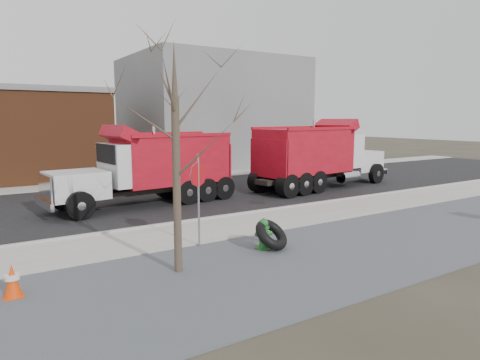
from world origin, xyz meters
TOP-DOWN VIEW (x-y plane):
  - ground at (0.00, 0.00)m, footprint 120.00×120.00m
  - gravel_verge at (0.00, -3.50)m, footprint 60.00×5.00m
  - sidewalk at (0.00, 0.25)m, footprint 60.00×2.50m
  - curb at (0.00, 1.55)m, footprint 60.00×0.15m
  - road at (0.00, 6.30)m, footprint 60.00×9.40m
  - far_sidewalk at (0.00, 12.00)m, footprint 60.00×2.00m
  - building_grey at (9.00, 18.00)m, footprint 12.00×10.00m
  - bare_tree at (-3.20, -2.60)m, footprint 3.20×3.20m
  - fire_hydrant at (-0.54, -2.26)m, footprint 0.49×0.48m
  - truck_tire at (-0.39, -2.41)m, footprint 1.24×1.20m
  - stop_sign at (-1.90, -1.10)m, footprint 0.65×0.32m
  - traffic_cone_near at (-6.56, -2.18)m, footprint 0.36×0.36m
  - dump_truck_red_a at (7.86, 4.73)m, footprint 8.64×3.39m
  - dump_truck_red_b at (-0.81, 5.24)m, footprint 7.72×2.95m

SIDE VIEW (x-z plane):
  - ground at x=0.00m, z-range 0.00..0.00m
  - road at x=0.00m, z-range 0.00..0.02m
  - gravel_verge at x=0.00m, z-range 0.00..0.03m
  - sidewalk at x=0.00m, z-range 0.00..0.06m
  - far_sidewalk at x=0.00m, z-range 0.00..0.06m
  - curb at x=0.00m, z-range 0.00..0.11m
  - traffic_cone_near at x=-6.56m, z-range 0.00..0.70m
  - fire_hydrant at x=-0.54m, z-range -0.04..0.83m
  - truck_tire at x=-0.39m, z-range 0.00..0.86m
  - dump_truck_red_b at x=-0.81m, z-range 0.03..3.26m
  - dump_truck_red_a at x=7.86m, z-range 0.03..3.49m
  - stop_sign at x=-1.90m, z-range 0.48..3.06m
  - bare_tree at x=-3.20m, z-range 0.70..5.90m
  - building_grey at x=9.00m, z-range 0.00..8.00m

